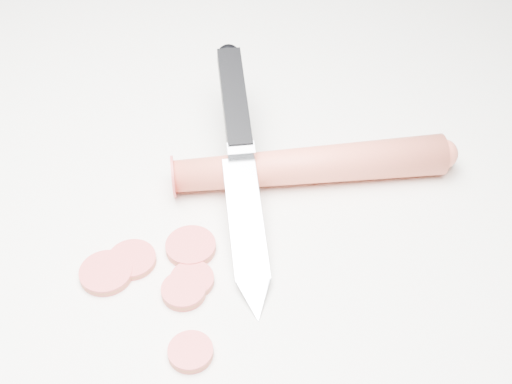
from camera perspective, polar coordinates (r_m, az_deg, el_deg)
The scene contains 9 objects.
ground at distance 0.55m, azimuth -4.59°, elevation -3.96°, with size 2.40×2.40×0.00m, color white.
carrot at distance 0.58m, azimuth 4.35°, elevation 2.16°, with size 0.03×0.03×0.22m, color #DA533D.
carrot_slice_0 at distance 0.51m, azimuth -5.81°, elevation -7.87°, with size 0.03×0.03×0.01m, color #CB3C3C.
carrot_slice_1 at distance 0.54m, azimuth -9.89°, elevation -5.35°, with size 0.04×0.04×0.01m, color #CB3C3C.
carrot_slice_2 at distance 0.52m, azimuth -5.13°, elevation -7.01°, with size 0.03×0.03×0.01m, color #CB3C3C.
carrot_slice_3 at distance 0.54m, azimuth -5.24°, elevation -4.38°, with size 0.04×0.04×0.01m, color #CB3C3C.
carrot_slice_4 at distance 0.53m, azimuth -11.90°, elevation -6.36°, with size 0.04×0.04×0.01m, color #CB3C3C.
carrot_slice_5 at distance 0.48m, azimuth -5.26°, elevation -12.62°, with size 0.03×0.03×0.01m, color #CB3C3C.
kitchen_knife at distance 0.55m, azimuth -1.06°, elevation 2.22°, with size 0.18×0.21×0.07m, color silver, non-canonical shape.
Camera 1 is at (0.23, -0.27, 0.41)m, focal length 50.00 mm.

